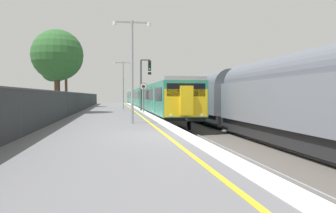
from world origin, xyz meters
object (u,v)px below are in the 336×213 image
(platform_lamp_mid, at_px, (132,63))
(background_tree_right, at_px, (58,56))
(background_tree_centre, at_px, (66,61))
(freight_train_adjacent_track, at_px, (235,97))
(speed_limit_sign, at_px, (143,94))
(commuter_train_at_platform, at_px, (144,97))
(platform_lamp_far, at_px, (123,81))
(signal_gantry, at_px, (144,79))
(background_tree_left, at_px, (55,69))

(platform_lamp_mid, xyz_separation_m, background_tree_right, (-5.61, 11.23, 1.53))
(background_tree_centre, bearing_deg, freight_train_adjacent_track, -56.74)
(speed_limit_sign, xyz_separation_m, background_tree_centre, (-8.58, 15.57, 4.26))
(freight_train_adjacent_track, bearing_deg, commuter_train_at_platform, 98.40)
(platform_lamp_mid, relative_size, platform_lamp_far, 1.06)
(freight_train_adjacent_track, xyz_separation_m, background_tree_centre, (-14.43, 22.00, 4.52))
(signal_gantry, xyz_separation_m, speed_limit_sign, (-0.37, -3.94, -1.49))
(background_tree_centre, bearing_deg, signal_gantry, -52.41)
(commuter_train_at_platform, xyz_separation_m, freight_train_adjacent_track, (4.00, -27.13, 0.11))
(platform_lamp_far, bearing_deg, background_tree_left, -176.99)
(speed_limit_sign, xyz_separation_m, platform_lamp_mid, (-1.54, -10.79, 1.58))
(platform_lamp_far, distance_m, background_tree_left, 7.10)
(speed_limit_sign, height_order, background_tree_centre, background_tree_centre)
(signal_gantry, bearing_deg, commuter_train_at_platform, 84.97)
(commuter_train_at_platform, bearing_deg, background_tree_right, -113.96)
(platform_lamp_far, xyz_separation_m, background_tree_right, (-5.61, -7.00, 1.70))
(signal_gantry, distance_m, background_tree_left, 9.50)
(platform_lamp_mid, xyz_separation_m, background_tree_left, (-6.99, 17.87, 1.02))
(commuter_train_at_platform, relative_size, platform_lamp_mid, 10.93)
(commuter_train_at_platform, distance_m, background_tree_centre, 12.50)
(platform_lamp_mid, height_order, background_tree_centre, background_tree_centre)
(commuter_train_at_platform, xyz_separation_m, speed_limit_sign, (-1.85, -20.69, 0.37))
(platform_lamp_far, distance_m, background_tree_right, 9.13)
(platform_lamp_far, xyz_separation_m, background_tree_left, (-6.99, -0.37, 1.18))
(freight_train_adjacent_track, xyz_separation_m, speed_limit_sign, (-5.85, 6.44, 0.26))
(freight_train_adjacent_track, xyz_separation_m, background_tree_left, (-14.37, 13.52, 2.86))
(platform_lamp_mid, relative_size, background_tree_centre, 0.66)
(speed_limit_sign, distance_m, platform_lamp_far, 7.73)
(platform_lamp_mid, xyz_separation_m, platform_lamp_far, (0.00, 18.23, -0.17))
(background_tree_left, bearing_deg, signal_gantry, -19.44)
(freight_train_adjacent_track, height_order, signal_gantry, signal_gantry)
(commuter_train_at_platform, relative_size, platform_lamp_far, 11.62)
(speed_limit_sign, relative_size, background_tree_right, 0.36)
(platform_lamp_mid, distance_m, background_tree_centre, 27.41)
(platform_lamp_mid, bearing_deg, background_tree_centre, 104.96)
(signal_gantry, xyz_separation_m, background_tree_centre, (-8.95, 11.63, 2.76))
(signal_gantry, height_order, background_tree_left, background_tree_left)
(speed_limit_sign, relative_size, background_tree_left, 0.44)
(commuter_train_at_platform, xyz_separation_m, signal_gantry, (-1.47, -16.75, 1.86))
(signal_gantry, bearing_deg, platform_lamp_far, 118.58)
(background_tree_centre, bearing_deg, commuter_train_at_platform, 26.19)
(speed_limit_sign, bearing_deg, commuter_train_at_platform, 84.90)
(commuter_train_at_platform, xyz_separation_m, background_tree_right, (-9.00, -20.25, 3.48))
(background_tree_left, distance_m, background_tree_centre, 8.65)
(commuter_train_at_platform, distance_m, platform_lamp_mid, 31.72)
(commuter_train_at_platform, relative_size, background_tree_centre, 7.26)
(commuter_train_at_platform, bearing_deg, signal_gantry, -95.03)
(platform_lamp_far, bearing_deg, platform_lamp_mid, -90.00)
(speed_limit_sign, distance_m, platform_lamp_mid, 11.01)
(platform_lamp_far, relative_size, background_tree_left, 0.87)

